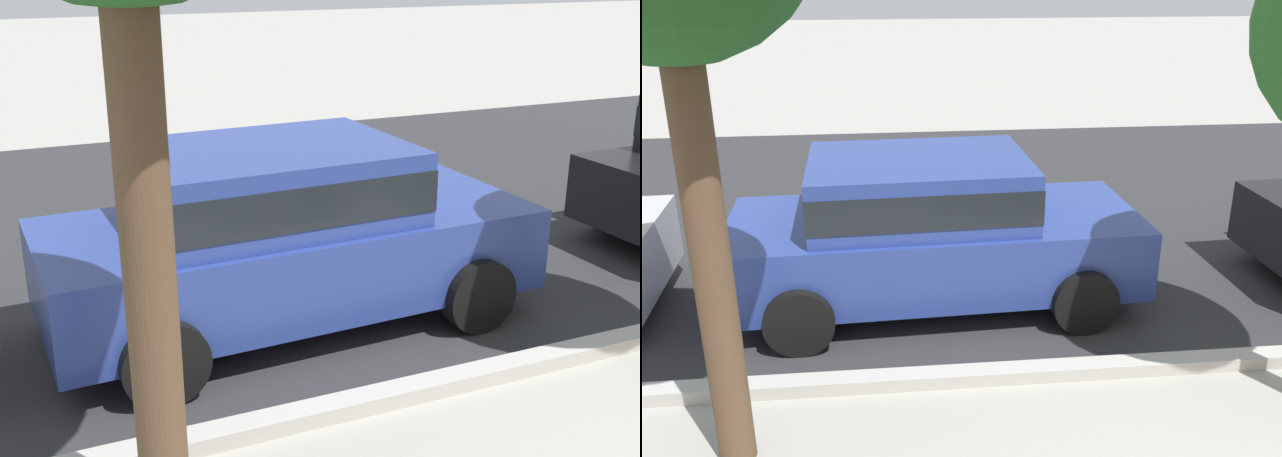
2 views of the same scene
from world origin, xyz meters
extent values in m
cube|color=#2D2D30|center=(0.00, 7.50, 0.00)|extent=(60.00, 9.00, 0.01)
cube|color=#B2AFA8|center=(0.00, 2.90, 0.06)|extent=(60.00, 0.20, 0.12)
cylinder|color=brown|center=(-3.09, 2.14, 1.53)|extent=(0.26, 0.26, 3.06)
cube|color=navy|center=(-1.49, 4.45, 0.61)|extent=(4.17, 1.87, 0.70)
cube|color=navy|center=(-1.64, 4.44, 1.26)|extent=(2.20, 1.65, 0.60)
cube|color=black|center=(-1.64, 4.44, 1.26)|extent=(2.21, 1.67, 0.33)
cylinder|color=black|center=(-0.20, 5.35, 0.32)|extent=(0.65, 0.25, 0.64)
cylinder|color=black|center=(-0.13, 3.65, 0.32)|extent=(0.65, 0.25, 0.64)
cylinder|color=black|center=(-2.86, 5.24, 0.32)|extent=(0.65, 0.25, 0.64)
cylinder|color=black|center=(-2.79, 3.54, 0.32)|extent=(0.65, 0.25, 0.64)
cylinder|color=black|center=(2.77, 5.24, 0.32)|extent=(0.65, 0.25, 0.64)
camera|label=1|loc=(-3.73, -1.42, 3.03)|focal=44.65mm
camera|label=2|loc=(-1.91, -2.10, 3.38)|focal=38.95mm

